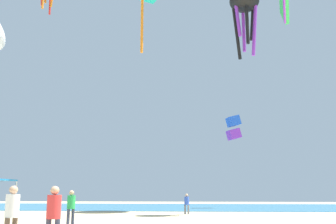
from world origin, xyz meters
The scene contains 7 objects.
ocean_strip centered at (0.00, 30.98, 0.01)m, with size 110.00×22.74×0.03m, color teal.
person_near_tent centered at (-2.21, -3.36, 1.12)m, with size 0.49×0.45×1.90m.
person_leftmost centered at (1.18, 15.61, 0.92)m, with size 0.40×0.37×1.57m.
person_central centered at (-3.80, -2.95, 1.13)m, with size 0.46×0.50×1.92m.
person_rightmost centered at (-4.52, 5.06, 1.05)m, with size 0.43×0.44×1.79m.
kite_octopus_black centered at (6.29, 15.61, 17.45)m, with size 3.53×3.53×6.00m.
kite_box_blue centered at (5.94, 27.89, 8.76)m, with size 1.78×1.64×2.83m.
Camera 1 is at (2.63, -15.87, 1.71)m, focal length 41.90 mm.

